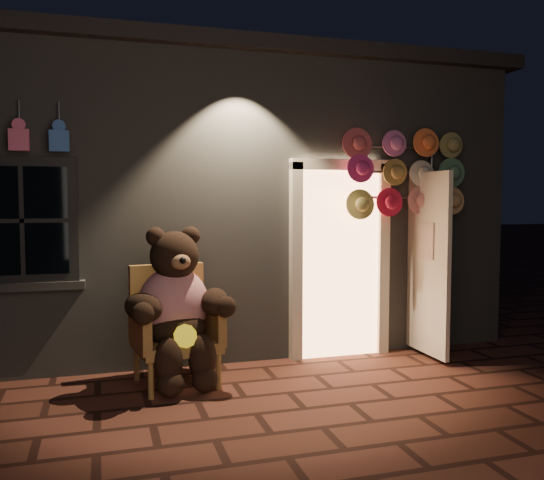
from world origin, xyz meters
name	(u,v)px	position (x,y,z in m)	size (l,w,h in m)	color
ground	(257,414)	(0.00, 0.00, 0.00)	(60.00, 60.00, 0.00)	#572B21
shop_building	(186,201)	(0.00, 3.99, 1.74)	(7.30, 5.95, 3.51)	slate
wicker_armchair	(173,325)	(-0.55, 1.03, 0.56)	(0.86, 0.80, 1.12)	olive
teddy_bear	(176,307)	(-0.53, 0.89, 0.75)	(1.06, 0.89, 1.47)	#AA1224
hat_rack	(407,174)	(2.07, 1.28, 2.03)	(1.44, 0.22, 2.54)	#59595E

